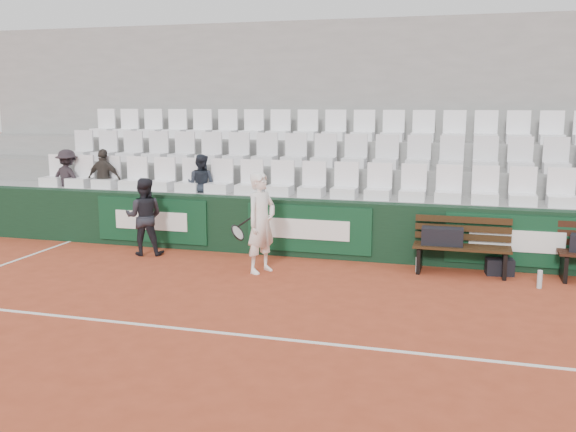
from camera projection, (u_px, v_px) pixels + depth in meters
The scene contains 20 objects.
ground at pixel (245, 336), 7.49m from camera, with size 80.00×80.00×0.00m, color #AC4327.
court_baseline at pixel (245, 335), 7.49m from camera, with size 18.00×0.06×0.01m, color white.
back_barrier at pixel (326, 229), 11.17m from camera, with size 18.00×0.34×1.00m.
grandstand_tier_front at pixel (330, 223), 11.78m from camera, with size 18.00×0.95×1.00m, color #979795.
grandstand_tier_mid at pixel (340, 203), 12.64m from camera, with size 18.00×0.95×1.45m, color gray.
grandstand_tier_back at pixel (349, 185), 13.50m from camera, with size 18.00×0.95×1.90m, color gray.
grandstand_rear_wall at pixel (355, 124), 13.87m from camera, with size 18.00×0.30×4.40m, color gray.
seat_row_front at pixel (328, 180), 11.47m from camera, with size 11.90×0.44×0.63m, color white.
seat_row_mid at pixel (339, 151), 12.29m from camera, with size 11.90×0.44×0.63m, color silver.
seat_row_back at pixel (348, 125), 13.11m from camera, with size 11.90×0.44×0.63m, color white.
bench_left at pixel (461, 260), 10.14m from camera, with size 1.50×0.56×0.45m, color #362210.
sports_bag_left at pixel (442, 236), 10.16m from camera, with size 0.64×0.28×0.28m, color black.
sports_bag_ground at pixel (500, 267), 10.10m from camera, with size 0.42×0.26×0.26m, color black.
water_bottle_near at pixel (418, 265), 10.24m from camera, with size 0.07×0.07×0.25m, color silver.
water_bottle_far at pixel (540, 279), 9.38m from camera, with size 0.07×0.07×0.27m, color #B2C3C9.
tennis_player at pixel (261, 223), 10.15m from camera, with size 0.79×0.69×1.61m.
ball_kid at pixel (144, 217), 11.33m from camera, with size 0.67×0.52×1.38m, color black.
spectator_a at pixel (67, 157), 12.93m from camera, with size 0.77×0.44×1.19m, color black.
spectator_b at pixel (103, 157), 12.70m from camera, with size 0.71×0.30×1.22m, color #342E29.
spectator_c at pixel (200, 161), 12.14m from camera, with size 0.56×0.44×1.16m, color #1F252F.
Camera 1 is at (2.43, -6.72, 2.71)m, focal length 40.00 mm.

